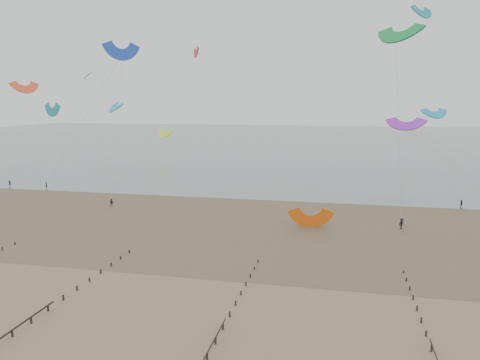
{
  "coord_description": "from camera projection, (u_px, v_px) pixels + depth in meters",
  "views": [
    {
      "loc": [
        13.97,
        -45.13,
        20.75
      ],
      "look_at": [
        -1.85,
        28.0,
        8.0
      ],
      "focal_mm": 35.0,
      "sensor_mm": 36.0,
      "label": 1
    }
  ],
  "objects": [
    {
      "name": "grounded_kite",
      "position": [
        310.0,
        227.0,
        77.75
      ],
      "size": [
        6.65,
        5.34,
        3.49
      ],
      "primitive_type": null,
      "rotation": [
        1.54,
        0.0,
        0.06
      ],
      "color": "#DD560D",
      "rests_on": "ground"
    },
    {
      "name": "sea_and_shore",
      "position": [
        235.0,
        218.0,
        83.88
      ],
      "size": [
        500.0,
        665.0,
        0.03
      ],
      "color": "#475654",
      "rests_on": "ground"
    },
    {
      "name": "kitesurfer_lead",
      "position": [
        46.0,
        185.0,
        111.66
      ],
      "size": [
        0.69,
        0.63,
        1.57
      ],
      "primitive_type": "imported",
      "rotation": [
        0.0,
        0.0,
        2.57
      ],
      "color": "black",
      "rests_on": "ground"
    },
    {
      "name": "kites_airborne",
      "position": [
        282.0,
        94.0,
        128.03
      ],
      "size": [
        219.43,
        127.8,
        41.58
      ],
      "color": "#1E94CB",
      "rests_on": "ground"
    },
    {
      "name": "kitesurfers",
      "position": [
        441.0,
        205.0,
        89.74
      ],
      "size": [
        123.62,
        30.81,
        1.83
      ],
      "color": "black",
      "rests_on": "ground"
    },
    {
      "name": "ground",
      "position": [
        202.0,
        297.0,
        49.88
      ],
      "size": [
        500.0,
        500.0,
        0.0
      ],
      "primitive_type": "plane",
      "color": "brown",
      "rests_on": "ground"
    }
  ]
}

